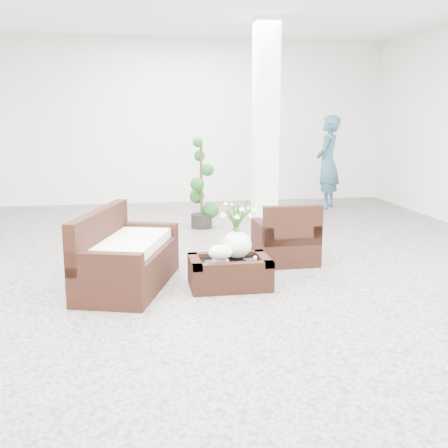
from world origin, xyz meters
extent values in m
plane|color=gray|center=(0.00, 0.00, 0.00)|extent=(11.00, 11.00, 0.00)
cube|color=white|center=(1.20, 2.80, 1.75)|extent=(0.40, 0.40, 3.50)
cube|color=black|center=(-0.03, -0.66, 0.16)|extent=(0.90, 0.60, 0.31)
ellipsoid|color=white|center=(-0.15, -0.76, 0.42)|extent=(0.28, 0.23, 0.21)
cylinder|color=white|center=(0.27, -0.64, 0.33)|extent=(0.04, 0.04, 0.03)
cube|color=black|center=(0.88, 0.28, 0.40)|extent=(0.78, 0.75, 0.81)
cube|color=black|center=(-1.16, -0.45, 0.44)|extent=(1.25, 1.81, 0.88)
imported|color=#2E5568|center=(2.86, 4.22, 0.95)|extent=(0.76, 0.83, 1.90)
camera|label=1|loc=(-1.07, -6.59, 1.95)|focal=44.33mm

